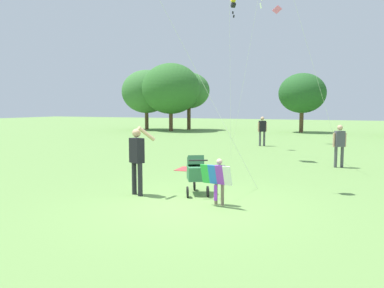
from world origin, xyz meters
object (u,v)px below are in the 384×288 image
person_adult_flyer (137,155)px  person_sitting_far (262,129)px  stroller (196,171)px  picnic_blanket (194,169)px  kite_orange_delta (234,5)px  person_red_shirt (339,142)px  child_with_butterfly_kite (219,177)px

person_adult_flyer → person_sitting_far: bearing=89.1°
stroller → picnic_blanket: size_ratio=0.89×
stroller → kite_orange_delta: bearing=102.3°
stroller → kite_orange_delta: kite_orange_delta is taller
stroller → kite_orange_delta: (-2.35, 10.81, 7.08)m
stroller → picnic_blanket: stroller is taller
picnic_blanket → person_red_shirt: bearing=28.4°
person_red_shirt → person_sitting_far: size_ratio=0.94×
stroller → person_sitting_far: person_sitting_far is taller
stroller → person_red_shirt: person_red_shirt is taller
person_red_shirt → person_adult_flyer: bearing=-124.0°
stroller → picnic_blanket: (-1.54, 3.51, -0.60)m
person_red_shirt → kite_orange_delta: bearing=140.5°
child_with_butterfly_kite → stroller: (-0.94, 0.88, -0.05)m
person_sitting_far → picnic_blanket: size_ratio=1.41×
person_red_shirt → child_with_butterfly_kite: bearing=-108.7°
kite_orange_delta → person_red_shirt: 9.96m
person_adult_flyer → person_red_shirt: 8.31m
person_adult_flyer → picnic_blanket: bearing=92.7°
kite_orange_delta → person_sitting_far: bearing=57.9°
stroller → person_adult_flyer: bearing=-150.7°
child_with_butterfly_kite → person_sitting_far: bearing=98.7°
person_red_shirt → picnic_blanket: size_ratio=1.32×
child_with_butterfly_kite → person_sitting_far: (-2.08, 13.63, 0.35)m
stroller → picnic_blanket: 3.89m
child_with_butterfly_kite → kite_orange_delta: 14.03m
person_adult_flyer → picnic_blanket: person_adult_flyer is taller
person_adult_flyer → person_red_shirt: size_ratio=1.12×
person_red_shirt → picnic_blanket: person_red_shirt is taller
person_adult_flyer → person_sitting_far: person_adult_flyer is taller
person_red_shirt → person_sitting_far: (-4.44, 6.61, 0.06)m
child_with_butterfly_kite → person_red_shirt: (2.37, 7.01, 0.29)m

